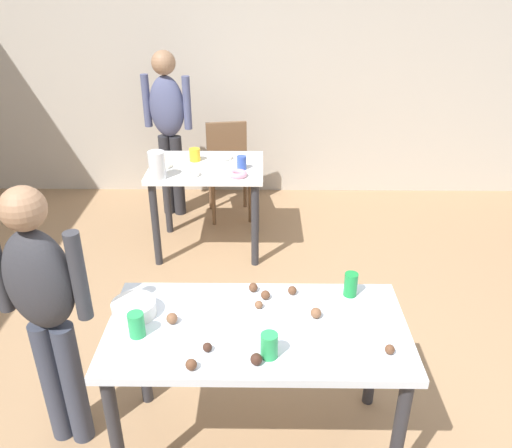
{
  "coord_description": "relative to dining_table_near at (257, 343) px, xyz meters",
  "views": [
    {
      "loc": [
        -0.13,
        -1.97,
        2.23
      ],
      "look_at": [
        -0.16,
        0.61,
        0.9
      ],
      "focal_mm": 36.37,
      "sensor_mm": 36.0,
      "label": 1
    }
  ],
  "objects": [
    {
      "name": "cake_ball_9",
      "position": [
        0.27,
        0.06,
        0.13
      ],
      "size": [
        0.05,
        0.05,
        0.05
      ],
      "primitive_type": "sphere",
      "color": "brown",
      "rests_on": "dining_table_near"
    },
    {
      "name": "cake_ball_1",
      "position": [
        0.01,
        0.13,
        0.12
      ],
      "size": [
        0.04,
        0.04,
        0.04
      ],
      "primitive_type": "sphere",
      "color": "brown",
      "rests_on": "dining_table_near"
    },
    {
      "name": "cake_ball_2",
      "position": [
        -0.26,
        -0.28,
        0.13
      ],
      "size": [
        0.05,
        0.05,
        0.05
      ],
      "primitive_type": "sphere",
      "color": "brown",
      "rests_on": "dining_table_near"
    },
    {
      "name": "chair_far_table",
      "position": [
        -0.3,
        2.71,
        -0.15
      ],
      "size": [
        0.46,
        0.46,
        0.87
      ],
      "color": "brown",
      "rests_on": "ground_plane"
    },
    {
      "name": "cup_near_1",
      "position": [
        0.05,
        -0.2,
        0.16
      ],
      "size": [
        0.07,
        0.07,
        0.11
      ],
      "primitive_type": "cylinder",
      "color": "green",
      "rests_on": "dining_table_near"
    },
    {
      "name": "wall_back",
      "position": [
        0.14,
        3.3,
        0.65
      ],
      "size": [
        6.4,
        0.1,
        2.6
      ],
      "primitive_type": "cube",
      "color": "#BCB2A3",
      "rests_on": "ground_plane"
    },
    {
      "name": "pitcher_far",
      "position": [
        -0.76,
        1.75,
        0.21
      ],
      "size": [
        0.13,
        0.13,
        0.21
      ],
      "primitive_type": "cylinder",
      "color": "white",
      "rests_on": "dining_table_far"
    },
    {
      "name": "donut_far_1",
      "position": [
        -0.5,
        1.8,
        0.12
      ],
      "size": [
        0.11,
        0.11,
        0.03
      ],
      "primitive_type": "torus",
      "color": "white",
      "rests_on": "dining_table_far"
    },
    {
      "name": "cake_ball_4",
      "position": [
        -0.39,
        0.01,
        0.13
      ],
      "size": [
        0.05,
        0.05,
        0.05
      ],
      "primitive_type": "sphere",
      "color": "brown",
      "rests_on": "dining_table_near"
    },
    {
      "name": "cup_far_0",
      "position": [
        -0.53,
        2.12,
        0.15
      ],
      "size": [
        0.09,
        0.09,
        0.1
      ],
      "primitive_type": "cylinder",
      "color": "yellow",
      "rests_on": "dining_table_far"
    },
    {
      "name": "soda_can",
      "position": [
        0.45,
        0.24,
        0.16
      ],
      "size": [
        0.07,
        0.07,
        0.12
      ],
      "primitive_type": "cylinder",
      "color": "#198438",
      "rests_on": "dining_table_near"
    },
    {
      "name": "dining_table_near",
      "position": [
        0.0,
        0.0,
        0.0
      ],
      "size": [
        1.36,
        0.68,
        0.75
      ],
      "color": "silver",
      "rests_on": "ground_plane"
    },
    {
      "name": "cup_far_1",
      "position": [
        -0.14,
        1.94,
        0.15
      ],
      "size": [
        0.07,
        0.07,
        0.11
      ],
      "primitive_type": "cylinder",
      "color": "#3351B2",
      "rests_on": "dining_table_far"
    },
    {
      "name": "cake_ball_5",
      "position": [
        -0.0,
        -0.25,
        0.13
      ],
      "size": [
        0.05,
        0.05,
        0.05
      ],
      "primitive_type": "sphere",
      "color": "#3D2319",
      "rests_on": "dining_table_near"
    },
    {
      "name": "cake_ball_3",
      "position": [
        0.17,
        0.25,
        0.12
      ],
      "size": [
        0.04,
        0.04,
        0.04
      ],
      "primitive_type": "sphere",
      "color": "brown",
      "rests_on": "dining_table_near"
    },
    {
      "name": "person_girl_near",
      "position": [
        -0.96,
        0.03,
        0.19
      ],
      "size": [
        0.46,
        0.24,
        1.41
      ],
      "color": "#383D4C",
      "rests_on": "ground_plane"
    },
    {
      "name": "donut_far_2",
      "position": [
        -0.16,
        1.78,
        0.12
      ],
      "size": [
        0.14,
        0.14,
        0.04
      ],
      "primitive_type": "torus",
      "color": "pink",
      "rests_on": "dining_table_far"
    },
    {
      "name": "cake_ball_8",
      "position": [
        -0.02,
        0.27,
        0.12
      ],
      "size": [
        0.05,
        0.05,
        0.05
      ],
      "primitive_type": "sphere",
      "color": "brown",
      "rests_on": "dining_table_near"
    },
    {
      "name": "ground_plane",
      "position": [
        0.14,
        0.1,
        -0.65
      ],
      "size": [
        6.4,
        6.4,
        0.0
      ],
      "primitive_type": "plane",
      "color": "#9E7A56"
    },
    {
      "name": "cake_ball_0",
      "position": [
        0.56,
        -0.18,
        0.12
      ],
      "size": [
        0.04,
        0.04,
        0.04
      ],
      "primitive_type": "sphere",
      "color": "brown",
      "rests_on": "dining_table_near"
    },
    {
      "name": "donut_far_3",
      "position": [
        -0.75,
        1.97,
        0.12
      ],
      "size": [
        0.12,
        0.12,
        0.03
      ],
      "primitive_type": "torus",
      "color": "white",
      "rests_on": "dining_table_far"
    },
    {
      "name": "donut_far_0",
      "position": [
        -0.28,
        2.17,
        0.12
      ],
      "size": [
        0.11,
        0.11,
        0.03
      ],
      "primitive_type": "torus",
      "color": "white",
      "rests_on": "dining_table_far"
    },
    {
      "name": "mixing_bowl",
      "position": [
        -0.57,
        0.08,
        0.14
      ],
      "size": [
        0.2,
        0.2,
        0.07
      ],
      "primitive_type": "cylinder",
      "color": "white",
      "rests_on": "dining_table_near"
    },
    {
      "name": "fork_near",
      "position": [
        -0.27,
        0.2,
        0.1
      ],
      "size": [
        0.17,
        0.02,
        0.01
      ],
      "primitive_type": "cube",
      "color": "silver",
      "rests_on": "dining_table_near"
    },
    {
      "name": "dining_table_far",
      "position": [
        -0.43,
        2.02,
        -0.03
      ],
      "size": [
        0.9,
        0.68,
        0.75
      ],
      "color": "white",
      "rests_on": "ground_plane"
    },
    {
      "name": "cup_near_0",
      "position": [
        -0.53,
        -0.07,
        0.16
      ],
      "size": [
        0.07,
        0.07,
        0.12
      ],
      "primitive_type": "cylinder",
      "color": "green",
      "rests_on": "dining_table_near"
    },
    {
      "name": "person_adult_far",
      "position": [
        -0.83,
        2.69,
        0.27
      ],
      "size": [
        0.45,
        0.26,
        1.53
      ],
      "color": "#28282D",
      "rests_on": "ground_plane"
    },
    {
      "name": "cake_ball_7",
      "position": [
        0.04,
        0.21,
        0.12
      ],
      "size": [
        0.05,
        0.05,
        0.05
      ],
      "primitive_type": "sphere",
      "color": "brown",
      "rests_on": "dining_table_near"
    },
    {
      "name": "cake_ball_6",
      "position": [
        -0.21,
        -0.17,
        0.12
      ],
      "size": [
        0.04,
        0.04,
        0.04
      ],
      "primitive_type": "sphere",
      "color": "#3D2319",
      "rests_on": "dining_table_near"
    }
  ]
}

